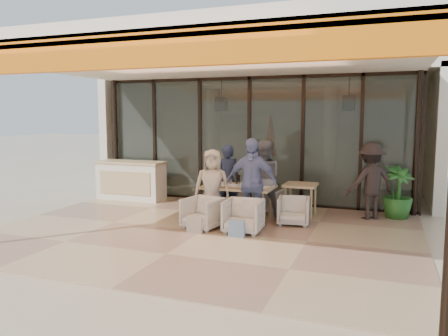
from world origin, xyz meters
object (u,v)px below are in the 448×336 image
Objects in this scene: chair_far_right at (269,199)px; standing_woman at (371,182)px; diner_navy at (227,180)px; diner_cream at (212,186)px; chair_near_right at (243,214)px; side_chair at (294,210)px; potted_palm at (397,193)px; diner_periwinkle at (251,183)px; host_counter at (131,180)px; chair_far_left at (234,197)px; chair_near_left at (203,212)px; side_table at (301,189)px; diner_grey at (263,179)px; dining_table at (238,188)px.

standing_woman is (2.23, 0.07, 0.53)m from chair_far_right.
diner_cream is at bearing 69.38° from diner_navy.
chair_near_right reaches higher than chair_far_right.
standing_woman is (1.45, 1.03, 0.51)m from side_chair.
potted_palm is (0.55, 0.28, -0.25)m from standing_woman.
diner_navy is 0.89× the size of diner_periwinkle.
potted_palm is at bearing 12.01° from diner_cream.
potted_palm is at bearing 36.16° from chair_near_right.
standing_woman is (2.23, 1.97, 0.47)m from chair_near_right.
host_counter is 2.97m from chair_far_left.
potted_palm is at bearing 44.40° from chair_near_left.
side_table is (1.62, -0.22, 0.34)m from chair_far_left.
chair_near_left is 0.60× the size of potted_palm.
diner_grey reaches higher than chair_near_right.
chair_near_right reaches higher than chair_far_left.
chair_far_left is 1.90m from chair_near_left.
chair_near_right is 1.12× the size of side_chair.
standing_woman is (6.02, -0.10, 0.30)m from host_counter.
chair_near_right is at bearing -65.89° from dining_table.
potted_palm is at bearing 1.60° from host_counter.
diner_cream is 1.74m from side_chair.
dining_table is at bearing 112.29° from diner_navy.
chair_far_right is 1.52m from diner_periwinkle.
diner_periwinkle is 2.67m from standing_woman.
diner_grey is 1.10× the size of diner_cream.
diner_grey is 0.86m from side_table.
diner_grey is 1.23m from diner_cream.
chair_near_right is 0.74m from diner_periwinkle.
side_chair reaches higher than chair_far_right.
side_chair is 0.55× the size of potted_palm.
diner_navy is 0.84m from diner_grey.
side_table is at bearing -164.08° from potted_palm.
diner_cream is at bearing -143.89° from side_table.
side_chair is at bearing 42.40° from chair_near_left.
diner_cream is (-0.84, -1.40, 0.47)m from chair_far_right.
potted_palm is (3.20, 1.29, -0.11)m from dining_table.
chair_far_right is at bearing 45.21° from diner_cream.
host_counter is at bearing 148.52° from chair_near_right.
host_counter is at bearing 138.21° from diner_cream.
diner_periwinkle is (0.43, -0.46, 0.21)m from dining_table.
diner_navy is at bearing -166.76° from potted_palm.
dining_table is at bearing 71.34° from chair_far_right.
dining_table is 2.15× the size of chair_near_left.
diner_navy reaches higher than side_table.
host_counter is 3.80m from chair_far_right.
dining_table reaches higher than chair_far_right.
side_table reaches higher than side_chair.
diner_grey is at bearing 71.53° from chair_near_left.
chair_far_right is 0.34× the size of diner_periwinkle.
diner_cream reaches higher than side_chair.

